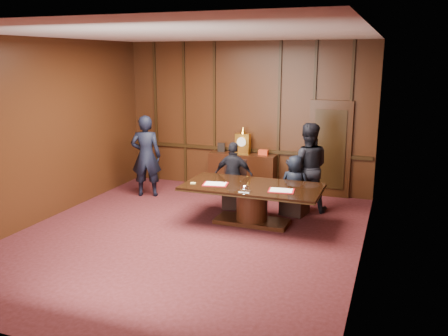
# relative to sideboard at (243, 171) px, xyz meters

# --- Properties ---
(room) EXTENTS (7.00, 7.04, 3.50)m
(room) POSITION_rel_sideboard_xyz_m (0.07, -3.12, 1.24)
(room) COLOR #340F0E
(room) RESTS_ON ground
(sideboard) EXTENTS (1.60, 0.45, 1.54)m
(sideboard) POSITION_rel_sideboard_xyz_m (0.00, 0.00, 0.00)
(sideboard) COLOR black
(sideboard) RESTS_ON ground
(conference_table) EXTENTS (2.62, 1.32, 0.76)m
(conference_table) POSITION_rel_sideboard_xyz_m (0.90, -2.16, 0.02)
(conference_table) COLOR black
(conference_table) RESTS_ON ground
(folder_left) EXTENTS (0.51, 0.41, 0.02)m
(folder_left) POSITION_rel_sideboard_xyz_m (0.22, -2.34, 0.28)
(folder_left) COLOR #AA0F18
(folder_left) RESTS_ON conference_table
(folder_right) EXTENTS (0.50, 0.39, 0.02)m
(folder_right) POSITION_rel_sideboard_xyz_m (1.50, -2.35, 0.28)
(folder_right) COLOR #AA0F18
(folder_right) RESTS_ON conference_table
(inkstand) EXTENTS (0.20, 0.14, 0.12)m
(inkstand) POSITION_rel_sideboard_xyz_m (0.90, -2.61, 0.33)
(inkstand) COLOR white
(inkstand) RESTS_ON conference_table
(notepad) EXTENTS (0.11, 0.09, 0.01)m
(notepad) POSITION_rel_sideboard_xyz_m (-0.21, -2.42, 0.28)
(notepad) COLOR #EEDB74
(notepad) RESTS_ON conference_table
(chair_left) EXTENTS (0.58, 0.58, 0.99)m
(chair_left) POSITION_rel_sideboard_xyz_m (0.24, -1.28, -0.19)
(chair_left) COLOR black
(chair_left) RESTS_ON ground
(chair_right) EXTENTS (0.57, 0.57, 0.99)m
(chair_right) POSITION_rel_sideboard_xyz_m (1.55, -1.28, -0.19)
(chair_right) COLOR black
(chair_right) RESTS_ON ground
(signatory_left) EXTENTS (0.85, 0.41, 1.41)m
(signatory_left) POSITION_rel_sideboard_xyz_m (0.25, -1.36, 0.22)
(signatory_left) COLOR black
(signatory_left) RESTS_ON ground
(signatory_right) EXTENTS (0.62, 0.42, 1.23)m
(signatory_right) POSITION_rel_sideboard_xyz_m (1.55, -1.36, 0.13)
(signatory_right) COLOR black
(signatory_right) RESTS_ON ground
(witness_left) EXTENTS (0.79, 0.65, 1.87)m
(witness_left) POSITION_rel_sideboard_xyz_m (-1.93, -1.19, 0.45)
(witness_left) COLOR black
(witness_left) RESTS_ON ground
(witness_right) EXTENTS (1.02, 0.87, 1.85)m
(witness_right) POSITION_rel_sideboard_xyz_m (1.72, -1.01, 0.44)
(witness_right) COLOR black
(witness_right) RESTS_ON ground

